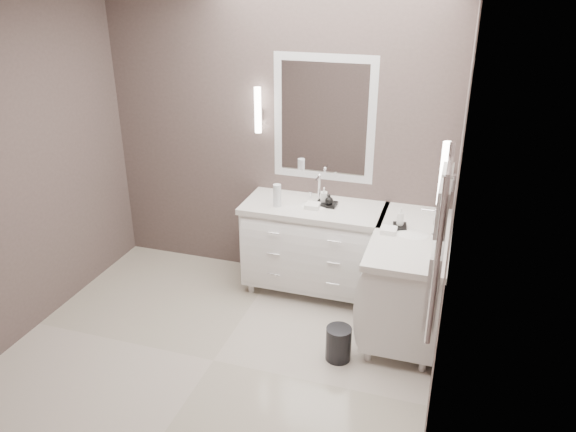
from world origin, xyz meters
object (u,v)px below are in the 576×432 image
(vanity_right, at_px, (408,275))
(waste_bin, at_px, (338,344))
(vanity_back, at_px, (313,243))
(towel_ladder, at_px, (438,250))

(vanity_right, height_order, waste_bin, vanity_right)
(waste_bin, bearing_deg, vanity_right, 53.99)
(vanity_back, height_order, waste_bin, vanity_back)
(towel_ladder, bearing_deg, vanity_back, 124.10)
(vanity_back, distance_m, waste_bin, 1.07)
(vanity_right, height_order, towel_ladder, towel_ladder)
(vanity_right, bearing_deg, towel_ladder, -80.16)
(vanity_right, xyz_separation_m, waste_bin, (-0.43, -0.58, -0.35))
(vanity_back, bearing_deg, vanity_right, -20.38)
(vanity_back, height_order, vanity_right, same)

